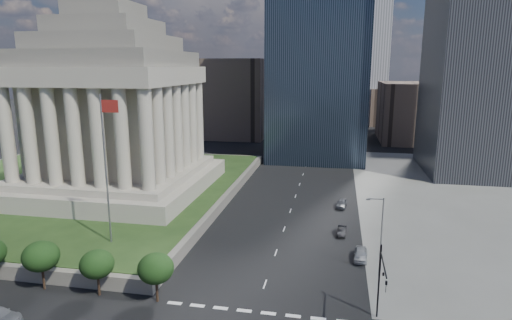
% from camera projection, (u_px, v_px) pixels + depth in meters
% --- Properties ---
extents(ground, '(500.00, 500.00, 0.00)m').
position_uv_depth(ground, '(310.00, 153.00, 127.55)').
color(ground, black).
rests_on(ground, ground).
extents(plaza_terrace, '(66.00, 70.00, 1.80)m').
position_uv_depth(plaza_terrace, '(74.00, 188.00, 87.75)').
color(plaza_terrace, '#655E56').
rests_on(plaza_terrace, ground).
extents(plaza_lawn, '(64.00, 68.00, 0.10)m').
position_uv_depth(plaza_lawn, '(74.00, 184.00, 87.55)').
color(plaza_lawn, '#223B18').
rests_on(plaza_lawn, plaza_terrace).
extents(war_memorial, '(34.00, 34.00, 39.00)m').
position_uv_depth(war_memorial, '(111.00, 88.00, 79.41)').
color(war_memorial, '#AFA693').
rests_on(war_memorial, plaza_lawn).
extents(flagpole, '(2.52, 0.24, 20.00)m').
position_uv_depth(flagpole, '(106.00, 162.00, 55.91)').
color(flagpole, slate).
rests_on(flagpole, plaza_lawn).
extents(midrise_glass, '(26.00, 26.00, 60.00)m').
position_uv_depth(midrise_glass, '(320.00, 49.00, 115.98)').
color(midrise_glass, black).
rests_on(midrise_glass, ground).
extents(building_filler_ne, '(20.00, 30.00, 20.00)m').
position_uv_depth(building_filler_ne, '(410.00, 112.00, 148.25)').
color(building_filler_ne, brown).
rests_on(building_filler_ne, ground).
extents(building_filler_nw, '(24.00, 30.00, 28.00)m').
position_uv_depth(building_filler_nw, '(236.00, 98.00, 158.90)').
color(building_filler_nw, brown).
rests_on(building_filler_nw, ground).
extents(traffic_signal_ne, '(0.30, 5.74, 8.00)m').
position_uv_depth(traffic_signal_ne, '(381.00, 279.00, 41.33)').
color(traffic_signal_ne, black).
rests_on(traffic_signal_ne, ground).
extents(street_lamp_north, '(2.13, 0.22, 10.00)m').
position_uv_depth(street_lamp_north, '(380.00, 232.00, 51.93)').
color(street_lamp_north, slate).
rests_on(street_lamp_north, ground).
extents(parked_sedan_near, '(2.07, 4.49, 1.49)m').
position_uv_depth(parked_sedan_near, '(361.00, 254.00, 57.20)').
color(parked_sedan_near, '#999DA2').
rests_on(parked_sedan_near, ground).
extents(parked_sedan_mid, '(1.53, 3.79, 1.22)m').
position_uv_depth(parked_sedan_mid, '(342.00, 231.00, 65.57)').
color(parked_sedan_mid, black).
rests_on(parked_sedan_mid, ground).
extents(parked_sedan_far, '(2.28, 4.50, 1.47)m').
position_uv_depth(parked_sedan_far, '(342.00, 203.00, 78.45)').
color(parked_sedan_far, '#57595F').
rests_on(parked_sedan_far, ground).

